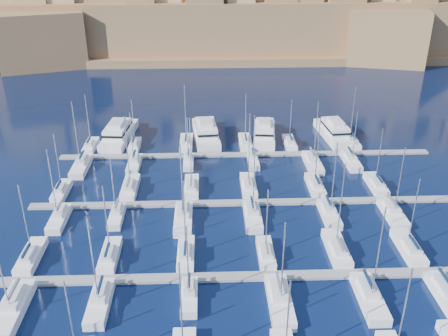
{
  "coord_description": "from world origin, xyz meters",
  "views": [
    {
      "loc": [
        -8.77,
        -71.44,
        47.07
      ],
      "look_at": [
        -5.91,
        6.0,
        9.48
      ],
      "focal_mm": 40.0,
      "sensor_mm": 36.0,
      "label": 1
    }
  ],
  "objects_px": {
    "motor_yacht_d": "(334,131)",
    "motor_yacht_c": "(264,132)",
    "motor_yacht_a": "(119,133)",
    "motor_yacht_b": "(206,132)"
  },
  "relations": [
    {
      "from": "motor_yacht_d",
      "to": "motor_yacht_c",
      "type": "bearing_deg",
      "value": -179.55
    },
    {
      "from": "motor_yacht_a",
      "to": "motor_yacht_b",
      "type": "distance_m",
      "value": 21.3
    },
    {
      "from": "motor_yacht_b",
      "to": "motor_yacht_d",
      "type": "height_order",
      "value": "same"
    },
    {
      "from": "motor_yacht_c",
      "to": "motor_yacht_d",
      "type": "distance_m",
      "value": 17.23
    },
    {
      "from": "motor_yacht_c",
      "to": "motor_yacht_a",
      "type": "bearing_deg",
      "value": 178.55
    },
    {
      "from": "motor_yacht_a",
      "to": "motor_yacht_c",
      "type": "xyz_separation_m",
      "value": [
        35.59,
        -0.9,
        -0.0
      ]
    },
    {
      "from": "motor_yacht_b",
      "to": "motor_yacht_c",
      "type": "bearing_deg",
      "value": -3.41
    },
    {
      "from": "motor_yacht_a",
      "to": "motor_yacht_b",
      "type": "bearing_deg",
      "value": -0.14
    },
    {
      "from": "motor_yacht_a",
      "to": "motor_yacht_c",
      "type": "relative_size",
      "value": 1.11
    },
    {
      "from": "motor_yacht_c",
      "to": "motor_yacht_d",
      "type": "height_order",
      "value": "same"
    }
  ]
}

